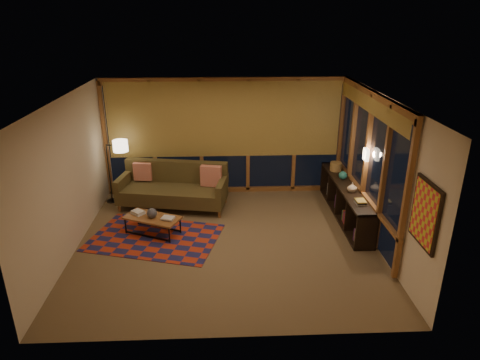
{
  "coord_description": "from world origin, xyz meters",
  "views": [
    {
      "loc": [
        -0.06,
        -7.01,
        4.06
      ],
      "look_at": [
        0.26,
        0.2,
        1.18
      ],
      "focal_mm": 32.0,
      "sensor_mm": 36.0,
      "label": 1
    }
  ],
  "objects_px": {
    "sofa": "(173,187)",
    "floor_lamp": "(109,171)",
    "coffee_table": "(153,225)",
    "bookshelf": "(345,201)"
  },
  "relations": [
    {
      "from": "floor_lamp",
      "to": "bookshelf",
      "type": "relative_size",
      "value": 0.52
    },
    {
      "from": "sofa",
      "to": "floor_lamp",
      "type": "bearing_deg",
      "value": 175.89
    },
    {
      "from": "coffee_table",
      "to": "bookshelf",
      "type": "distance_m",
      "value": 3.96
    },
    {
      "from": "floor_lamp",
      "to": "coffee_table",
      "type": "bearing_deg",
      "value": -40.44
    },
    {
      "from": "sofa",
      "to": "floor_lamp",
      "type": "xyz_separation_m",
      "value": [
        -1.43,
        0.36,
        0.26
      ]
    },
    {
      "from": "sofa",
      "to": "coffee_table",
      "type": "bearing_deg",
      "value": -92.61
    },
    {
      "from": "coffee_table",
      "to": "floor_lamp",
      "type": "relative_size",
      "value": 0.73
    },
    {
      "from": "bookshelf",
      "to": "coffee_table",
      "type": "bearing_deg",
      "value": -171.55
    },
    {
      "from": "sofa",
      "to": "floor_lamp",
      "type": "distance_m",
      "value": 1.5
    },
    {
      "from": "coffee_table",
      "to": "floor_lamp",
      "type": "height_order",
      "value": "floor_lamp"
    }
  ]
}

